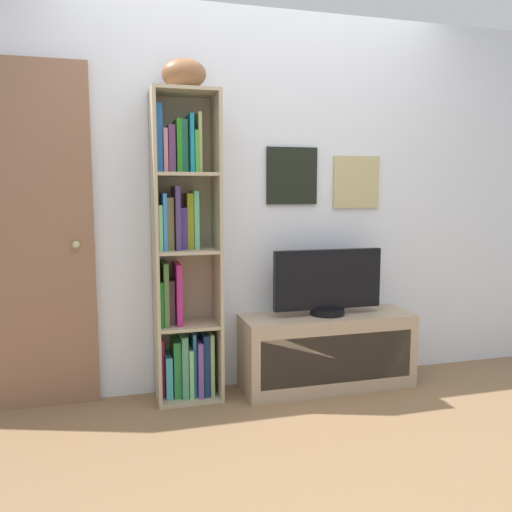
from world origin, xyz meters
name	(u,v)px	position (x,y,z in m)	size (l,w,h in m)	color
ground	(322,468)	(0.00, 0.00, -0.02)	(5.20, 5.20, 0.04)	brown
back_wall	(257,202)	(0.00, 1.13, 1.19)	(4.80, 0.08, 2.39)	silver
bookshelf	(183,260)	(-0.50, 0.99, 0.85)	(0.39, 0.29, 1.84)	tan
football	(184,74)	(-0.48, 0.96, 1.93)	(0.26, 0.17, 0.17)	brown
tv_stand	(327,351)	(0.41, 0.91, 0.24)	(1.11, 0.37, 0.48)	tan
television	(328,283)	(0.41, 0.91, 0.68)	(0.72, 0.22, 0.42)	black
door	(17,239)	(-1.43, 1.08, 1.00)	(0.84, 0.09, 1.99)	#875E45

